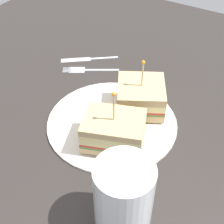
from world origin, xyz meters
TOP-DOWN VIEW (x-y plane):
  - ground_plane at (0.00, 0.00)cm, footprint 113.17×113.17cm
  - plate at (0.00, 0.00)cm, footprint 24.23×24.23cm
  - sandwich_half_front at (-6.02, 2.72)cm, footprint 11.93×11.87cm
  - sandwich_half_back at (4.41, 3.01)cm, footprint 10.55×12.08cm
  - drink_glass at (16.04, 11.48)cm, footprint 7.92×7.92cm
  - fork at (-11.49, -14.36)cm, footprint 7.63×11.54cm
  - knife at (-15.39, -16.59)cm, footprint 9.15×11.37cm

SIDE VIEW (x-z plane):
  - ground_plane at x=0.00cm, z-range -2.00..0.00cm
  - fork at x=-11.49cm, z-range 0.00..0.35cm
  - knife at x=-15.39cm, z-range 0.00..0.35cm
  - plate at x=0.00cm, z-range 0.00..0.84cm
  - sandwich_half_back at x=4.41cm, z-range -1.96..8.88cm
  - sandwich_half_front at x=-6.02cm, z-range -1.83..8.76cm
  - drink_glass at x=16.04cm, z-range -0.73..10.55cm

